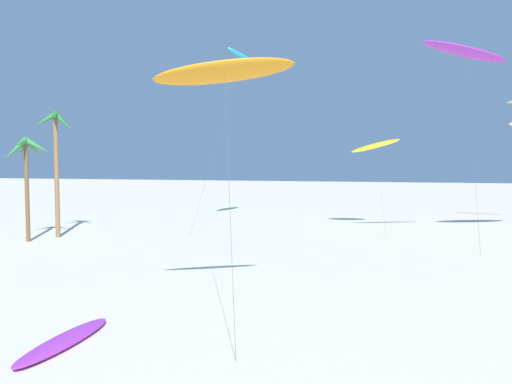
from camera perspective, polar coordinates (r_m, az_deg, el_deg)
palm_tree_0 at (r=51.88m, az=-20.07°, el=5.17°), size 3.68×4.01×11.21m
palm_tree_1 at (r=50.26m, az=-22.73°, el=3.34°), size 3.78×4.16×8.89m
flying_kite_0 at (r=54.97m, az=12.23°, el=4.71°), size 4.81×6.57×9.21m
flying_kite_2 at (r=24.21m, az=-3.27°, el=12.37°), size 6.17×6.03×11.91m
flying_kite_4 at (r=46.78m, az=20.95°, el=13.43°), size 7.30×5.73×16.29m
flying_kite_5 at (r=56.59m, az=-1.47°, el=13.93°), size 4.59×9.87×18.02m
grounded_kite_2 at (r=23.47m, az=-19.27°, el=-14.35°), size 1.49×5.99×0.32m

